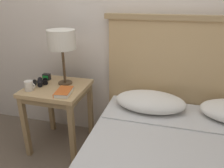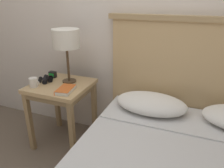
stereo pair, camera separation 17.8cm
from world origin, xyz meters
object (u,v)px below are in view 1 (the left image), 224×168
(binoculars_pair, at_px, (40,82))
(alarm_clock, at_px, (47,77))
(nightstand, at_px, (58,96))
(table_lamp, at_px, (62,41))
(coffee_mug, at_px, (29,86))
(book_on_nightstand, at_px, (64,92))

(binoculars_pair, xyz_separation_m, alarm_clock, (-0.01, 0.12, 0.01))
(nightstand, relative_size, table_lamp, 1.29)
(binoculars_pair, distance_m, coffee_mug, 0.15)
(coffee_mug, bearing_deg, nightstand, 37.76)
(nightstand, height_order, binoculars_pair, binoculars_pair)
(table_lamp, height_order, coffee_mug, table_lamp)
(book_on_nightstand, bearing_deg, table_lamp, 113.49)
(table_lamp, xyz_separation_m, coffee_mug, (-0.23, -0.23, -0.36))
(nightstand, bearing_deg, coffee_mug, -142.24)
(nightstand, height_order, coffee_mug, coffee_mug)
(nightstand, distance_m, book_on_nightstand, 0.22)
(book_on_nightstand, height_order, coffee_mug, coffee_mug)
(book_on_nightstand, bearing_deg, nightstand, 136.61)
(table_lamp, distance_m, coffee_mug, 0.48)
(coffee_mug, relative_size, alarm_clock, 1.47)
(coffee_mug, distance_m, alarm_clock, 0.27)
(binoculars_pair, distance_m, alarm_clock, 0.12)
(book_on_nightstand, distance_m, alarm_clock, 0.41)
(table_lamp, xyz_separation_m, binoculars_pair, (-0.22, -0.08, -0.38))
(table_lamp, relative_size, coffee_mug, 4.85)
(table_lamp, distance_m, binoculars_pair, 0.44)
(nightstand, distance_m, alarm_clock, 0.25)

